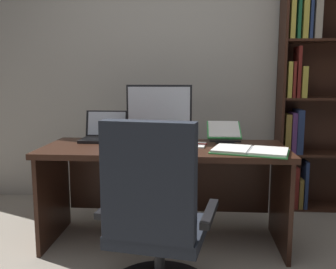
% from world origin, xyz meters
% --- Properties ---
extents(wall_back, '(5.40, 0.12, 2.85)m').
position_xyz_m(wall_back, '(0.00, 1.89, 1.42)').
color(wall_back, '#B2ADA3').
rests_on(wall_back, ground).
extents(desk, '(1.76, 0.69, 0.73)m').
position_xyz_m(desk, '(-0.05, 0.88, 0.54)').
color(desk, '#381E14').
rests_on(desk, ground).
extents(bookshelf, '(0.99, 0.28, 2.08)m').
position_xyz_m(bookshelf, '(1.31, 1.68, 1.04)').
color(bookshelf, '#381E14').
rests_on(bookshelf, ground).
extents(office_chair, '(0.67, 0.60, 1.02)m').
position_xyz_m(office_chair, '(-0.03, 0.04, 0.43)').
color(office_chair, black).
rests_on(office_chair, ground).
extents(monitor, '(0.51, 0.16, 0.44)m').
position_xyz_m(monitor, '(-0.11, 1.02, 0.96)').
color(monitor, black).
rests_on(monitor, desk).
extents(laptop, '(0.34, 0.28, 0.23)m').
position_xyz_m(laptop, '(-0.55, 1.02, 0.78)').
color(laptop, black).
rests_on(laptop, desk).
extents(keyboard, '(0.42, 0.15, 0.02)m').
position_xyz_m(keyboard, '(-0.11, 0.69, 0.75)').
color(keyboard, black).
rests_on(keyboard, desk).
extents(computer_mouse, '(0.06, 0.10, 0.04)m').
position_xyz_m(computer_mouse, '(-0.41, 0.69, 0.75)').
color(computer_mouse, black).
rests_on(computer_mouse, desk).
extents(reading_stand_with_book, '(0.26, 0.30, 0.14)m').
position_xyz_m(reading_stand_with_book, '(0.40, 1.09, 0.81)').
color(reading_stand_with_book, black).
rests_on(reading_stand_with_book, desk).
extents(open_binder, '(0.56, 0.43, 0.02)m').
position_xyz_m(open_binder, '(0.54, 0.64, 0.75)').
color(open_binder, green).
rests_on(open_binder, desk).
extents(notepad, '(0.17, 0.22, 0.01)m').
position_xyz_m(notepad, '(0.17, 0.86, 0.74)').
color(notepad, white).
rests_on(notepad, desk).
extents(pen, '(0.14, 0.03, 0.01)m').
position_xyz_m(pen, '(0.19, 0.86, 0.75)').
color(pen, maroon).
rests_on(pen, notepad).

